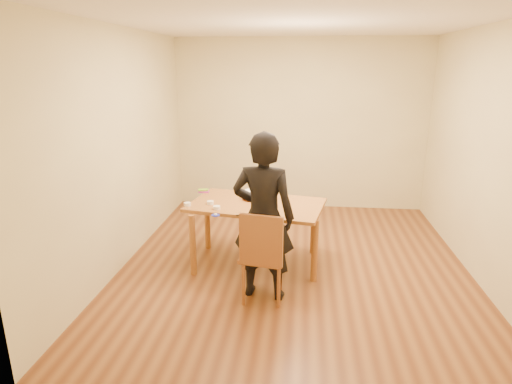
# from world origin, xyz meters

# --- Properties ---
(room_shell) EXTENTS (4.00, 4.50, 2.70)m
(room_shell) POSITION_xyz_m (0.00, 0.34, 1.35)
(room_shell) COLOR #5A2F16
(room_shell) RESTS_ON ground
(dining_table) EXTENTS (1.63, 1.14, 0.04)m
(dining_table) POSITION_xyz_m (-0.45, -0.02, 0.73)
(dining_table) COLOR brown
(dining_table) RESTS_ON floor
(dining_chair) EXTENTS (0.47, 0.47, 0.04)m
(dining_chair) POSITION_xyz_m (-0.30, -0.79, 0.45)
(dining_chair) COLOR brown
(dining_chair) RESTS_ON floor
(cake_plate) EXTENTS (0.27, 0.27, 0.02)m
(cake_plate) POSITION_xyz_m (-0.50, 0.15, 0.76)
(cake_plate) COLOR red
(cake_plate) RESTS_ON dining_table
(cake) EXTENTS (0.23, 0.23, 0.07)m
(cake) POSITION_xyz_m (-0.50, 0.15, 0.81)
(cake) COLOR white
(cake) RESTS_ON cake_plate
(frosting_dome) EXTENTS (0.23, 0.23, 0.03)m
(frosting_dome) POSITION_xyz_m (-0.50, 0.15, 0.86)
(frosting_dome) COLOR white
(frosting_dome) RESTS_ON cake
(frosting_tub) EXTENTS (0.10, 0.10, 0.09)m
(frosting_tub) POSITION_xyz_m (-0.39, -0.35, 0.79)
(frosting_tub) COLOR white
(frosting_tub) RESTS_ON dining_table
(frosting_lid) EXTENTS (0.09, 0.09, 0.01)m
(frosting_lid) POSITION_xyz_m (-0.83, -0.48, 0.75)
(frosting_lid) COLOR #1A25AD
(frosting_lid) RESTS_ON dining_table
(frosting_dollop) EXTENTS (0.04, 0.04, 0.02)m
(frosting_dollop) POSITION_xyz_m (-0.83, -0.48, 0.77)
(frosting_dollop) COLOR white
(frosting_dollop) RESTS_ON frosting_lid
(ramekin_green) EXTENTS (0.08, 0.08, 0.04)m
(ramekin_green) POSITION_xyz_m (-0.86, -0.27, 0.77)
(ramekin_green) COLOR white
(ramekin_green) RESTS_ON dining_table
(ramekin_yellow) EXTENTS (0.08, 0.08, 0.04)m
(ramekin_yellow) POSITION_xyz_m (-0.97, -0.10, 0.77)
(ramekin_yellow) COLOR white
(ramekin_yellow) RESTS_ON dining_table
(ramekin_multi) EXTENTS (0.08, 0.08, 0.04)m
(ramekin_multi) POSITION_xyz_m (-1.22, -0.19, 0.77)
(ramekin_multi) COLOR white
(ramekin_multi) RESTS_ON dining_table
(candy_box_pink) EXTENTS (0.13, 0.07, 0.02)m
(candy_box_pink) POSITION_xyz_m (-1.15, 0.36, 0.76)
(candy_box_pink) COLOR #F138AA
(candy_box_pink) RESTS_ON dining_table
(candy_box_green) EXTENTS (0.13, 0.09, 0.02)m
(candy_box_green) POSITION_xyz_m (-1.16, 0.36, 0.78)
(candy_box_green) COLOR #1C9724
(candy_box_green) RESTS_ON candy_box_pink
(spatula) EXTENTS (0.15, 0.08, 0.01)m
(spatula) POSITION_xyz_m (-0.55, -0.43, 0.75)
(spatula) COLOR black
(spatula) RESTS_ON dining_table
(person) EXTENTS (0.66, 0.48, 1.69)m
(person) POSITION_xyz_m (-0.30, -0.75, 0.85)
(person) COLOR black
(person) RESTS_ON floor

